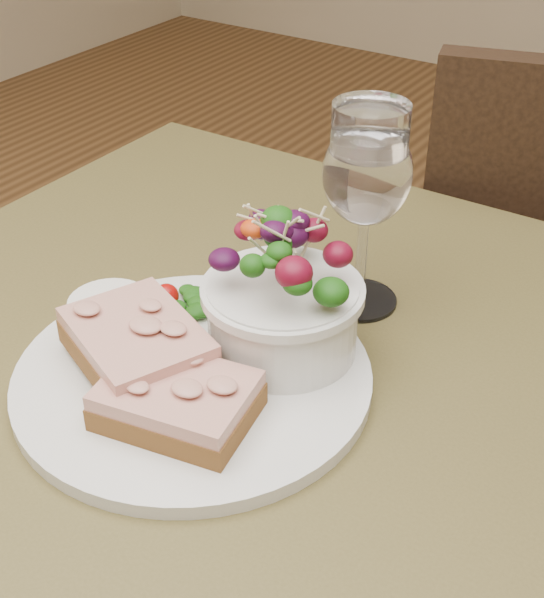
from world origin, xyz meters
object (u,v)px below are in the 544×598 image
Objects in this scene: dinner_plate at (193,377)px; salad_bowl at (283,288)px; sandwich_front at (177,400)px; sandwich_back at (137,344)px; ramekin at (110,316)px; wine_glass at (367,180)px; cafe_table at (248,475)px.

salad_bowl reaches higher than dinner_plate.
sandwich_back is at bearing 145.43° from sandwich_front.
sandwich_back is 2.32× the size of ramekin.
ramekin is 0.24m from wine_glass.
wine_glass reaches higher than dinner_plate.
dinner_plate is 0.22m from wine_glass.
wine_glass is at bearing 50.82° from ramekin.
salad_bowl is (0.01, 0.04, 0.17)m from cafe_table.
sandwich_front is at bearing -24.23° from ramekin.
wine_glass is at bearing 83.62° from salad_bowl.
dinner_plate reaches higher than cafe_table.
salad_bowl is (0.02, 0.11, 0.04)m from sandwich_front.
wine_glass is at bearing 88.30° from sandwich_back.
wine_glass is (0.09, 0.20, 0.09)m from sandwich_back.
ramekin is (-0.12, -0.02, 0.13)m from cafe_table.
wine_glass reaches higher than cafe_table.
wine_glass is (0.06, 0.18, 0.12)m from dinner_plate.
ramekin is (-0.09, 0.00, 0.03)m from dinner_plate.
salad_bowl reaches higher than cafe_table.
cafe_table is 0.12m from dinner_plate.
salad_bowl is (0.04, 0.06, 0.07)m from dinner_plate.
ramekin is at bearing 145.68° from sandwich_front.
cafe_table is 0.15m from sandwich_front.
dinner_plate is 0.05m from sandwich_back.
sandwich_back is at bearing -151.87° from dinner_plate.
dinner_plate is 0.10m from salad_bowl.
wine_glass is at bearing 71.91° from sandwich_front.
sandwich_front is 0.12m from salad_bowl.
sandwich_back is (-0.07, -0.04, 0.14)m from cafe_table.
sandwich_front is 0.69× the size of wine_glass.
sandwich_front reaches higher than cafe_table.
ramekin is at bearing -171.20° from cafe_table.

